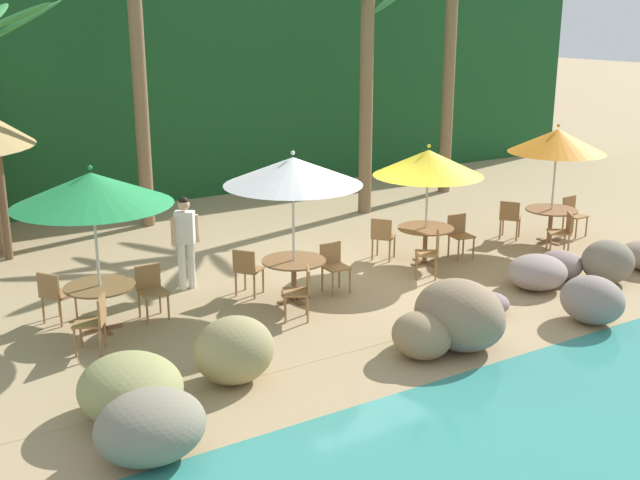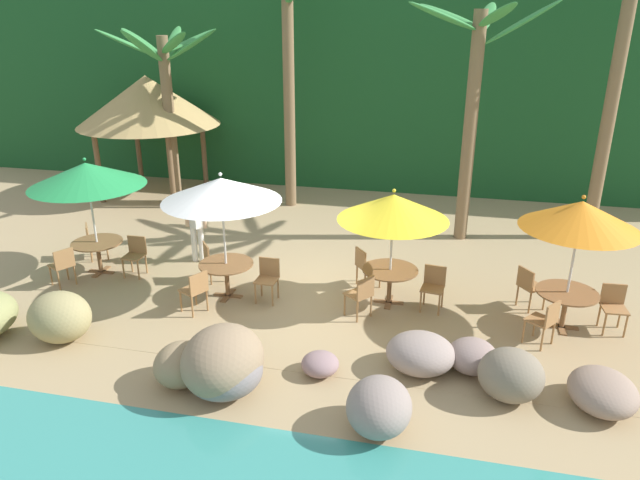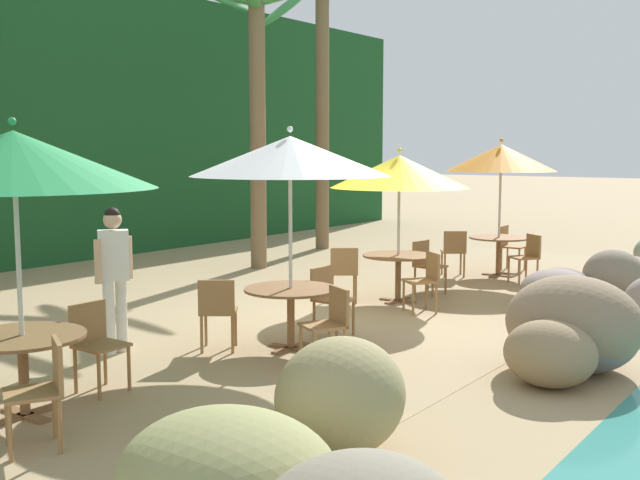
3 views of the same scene
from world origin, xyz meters
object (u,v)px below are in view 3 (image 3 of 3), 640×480
umbrella_white (290,156)px  palm_tree_fourth (323,41)px  chair_green_seaward (95,339)px  umbrella_yellow (399,172)px  dining_table_white (291,298)px  chair_yellow_inland (344,270)px  chair_yellow_left (426,278)px  waiter_in_white (114,269)px  umbrella_orange (501,158)px  palm_tree_third (256,74)px  dining_table_yellow (398,263)px  chair_orange_seaward (509,244)px  chair_white_left (330,320)px  chair_orange_inland (454,250)px  chair_white_seaward (328,295)px  dining_table_orange (499,244)px  chair_green_left (44,386)px  chair_white_inland (218,309)px  umbrella_green (14,160)px  chair_yellow_seaward (426,263)px  dining_table_green (22,349)px  chair_orange_left (528,255)px

umbrella_white → palm_tree_fourth: size_ratio=0.37×
chair_green_seaward → umbrella_yellow: umbrella_yellow is taller
dining_table_white → chair_yellow_inland: size_ratio=1.26×
chair_yellow_left → waiter_in_white: size_ratio=0.51×
umbrella_orange → palm_tree_third: 4.98m
dining_table_yellow → chair_orange_seaward: chair_orange_seaward is taller
chair_white_left → palm_tree_fourth: 11.07m
chair_orange_seaward → palm_tree_fourth: 6.61m
dining_table_white → palm_tree_fourth: bearing=33.7°
chair_orange_inland → palm_tree_third: size_ratio=0.15×
chair_orange_seaward → chair_white_seaward: bearing=-177.8°
umbrella_orange → dining_table_orange: (0.00, 0.00, -1.59)m
chair_green_left → umbrella_yellow: (6.79, 0.77, 1.51)m
chair_yellow_left → chair_orange_inland: 3.30m
chair_green_seaward → palm_tree_fourth: palm_tree_fourth is taller
dining_table_yellow → chair_orange_inland: (2.66, 0.36, -0.10)m
umbrella_white → chair_orange_inland: size_ratio=3.01×
chair_white_inland → chair_orange_seaward: same height
umbrella_orange → chair_green_seaward: bearing=177.4°
umbrella_green → chair_green_left: umbrella_green is taller
dining_table_orange → palm_tree_fourth: 6.77m
palm_tree_fourth → umbrella_yellow: bearing=-133.9°
chair_yellow_inland → palm_tree_third: size_ratio=0.15×
chair_yellow_inland → umbrella_orange: (3.82, -0.89, 1.69)m
chair_white_left → chair_yellow_seaward: 4.59m
chair_white_left → palm_tree_third: (4.94, 5.29, 3.32)m
chair_orange_seaward → palm_tree_fourth: bearing=83.8°
chair_green_seaward → chair_white_left: bearing=-33.8°
dining_table_green → chair_orange_left: (9.26, -1.03, -0.10)m
chair_green_left → chair_white_seaward: (4.38, 0.39, 0.00)m
chair_green_seaward → palm_tree_third: (6.98, 3.92, 3.32)m
chair_green_seaward → umbrella_orange: umbrella_orange is taller
chair_yellow_left → umbrella_orange: (3.68, 0.45, 1.69)m
dining_table_white → chair_orange_seaward: 7.34m
dining_table_green → chair_orange_inland: chair_orange_inland is taller
chair_orange_inland → waiter_in_white: waiter_in_white is taller
chair_white_seaward → chair_orange_inland: same height
umbrella_white → chair_yellow_left: 3.33m
umbrella_yellow → waiter_in_white: size_ratio=1.40×
chair_orange_left → palm_tree_fourth: bearing=72.6°
dining_table_yellow → palm_tree_third: palm_tree_third is taller
dining_table_orange → chair_yellow_inland: bearing=166.9°
dining_table_green → chair_white_left: bearing=-23.6°
chair_white_inland → dining_table_yellow: bearing=-2.7°
chair_white_seaward → chair_yellow_seaward: same height
chair_white_left → chair_yellow_inland: bearing=31.9°
chair_white_seaward → palm_tree_third: (3.77, 4.43, 3.32)m
chair_yellow_left → chair_orange_inland: same height
dining_table_white → chair_orange_seaward: chair_orange_seaward is taller
chair_orange_inland → palm_tree_fourth: size_ratio=0.12×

